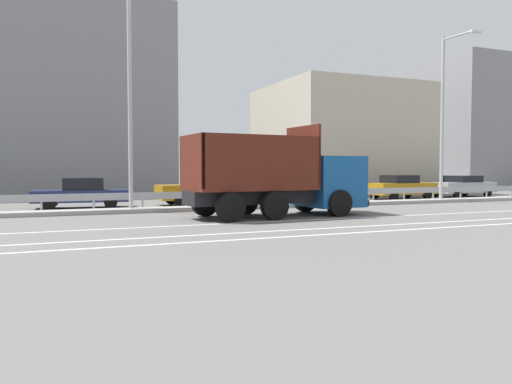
{
  "coord_description": "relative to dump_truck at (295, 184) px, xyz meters",
  "views": [
    {
      "loc": [
        -8.21,
        -18.77,
        1.86
      ],
      "look_at": [
        0.01,
        0.77,
        0.87
      ],
      "focal_mm": 35.0,
      "sensor_mm": 36.0,
      "label": 1
    }
  ],
  "objects": [
    {
      "name": "dump_truck",
      "position": [
        0.0,
        0.0,
        0.0
      ],
      "size": [
        7.36,
        3.18,
        3.56
      ],
      "rotation": [
        0.0,
        0.0,
        -1.5
      ],
      "color": "#144C8C",
      "rests_on": "ground_plane"
    },
    {
      "name": "street_lamp_2",
      "position": [
        11.21,
        3.76,
        3.8
      ],
      "size": [
        0.71,
        2.33,
        9.12
      ],
      "color": "#ADADB2",
      "rests_on": "ground_plane"
    },
    {
      "name": "parked_car_6",
      "position": [
        10.87,
        6.97,
        -0.51
      ],
      "size": [
        4.44,
        2.11,
        1.47
      ],
      "rotation": [
        0.0,
        0.0,
        -1.5
      ],
      "color": "#B27A14",
      "rests_on": "ground_plane"
    },
    {
      "name": "ground_plane",
      "position": [
        -0.91,
        1.07,
        -1.26
      ],
      "size": [
        320.0,
        320.0,
        0.0
      ],
      "primitive_type": "plane",
      "color": "#605E5B"
    },
    {
      "name": "median_road_sign",
      "position": [
        -3.12,
        3.74,
        -0.09
      ],
      "size": [
        0.69,
        0.16,
        2.25
      ],
      "color": "white",
      "rests_on": "ground_plane"
    },
    {
      "name": "lane_strip_1",
      "position": [
        -0.9,
        -4.29,
        -1.25
      ],
      "size": [
        63.84,
        0.16,
        0.01
      ],
      "primitive_type": "cube",
      "color": "silver",
      "rests_on": "ground_plane"
    },
    {
      "name": "lane_strip_0",
      "position": [
        -0.9,
        -1.86,
        -1.25
      ],
      "size": [
        63.84,
        0.16,
        0.01
      ],
      "primitive_type": "cube",
      "color": "silver",
      "rests_on": "ground_plane"
    },
    {
      "name": "street_lamp_1",
      "position": [
        -5.82,
        3.68,
        4.63
      ],
      "size": [
        0.71,
        2.58,
        10.69
      ],
      "color": "#ADADB2",
      "rests_on": "ground_plane"
    },
    {
      "name": "background_building_0",
      "position": [
        -11.9,
        20.82,
        5.47
      ],
      "size": [
        22.7,
        8.37,
        13.45
      ],
      "primitive_type": "cube",
      "color": "gray",
      "rests_on": "ground_plane"
    },
    {
      "name": "parked_car_4",
      "position": [
        -1.67,
        7.0,
        -0.47
      ],
      "size": [
        4.73,
        1.99,
        1.56
      ],
      "rotation": [
        0.0,
        0.0,
        1.6
      ],
      "color": "#B27A14",
      "rests_on": "ground_plane"
    },
    {
      "name": "median_guardrail",
      "position": [
        -0.91,
        5.12,
        -0.69
      ],
      "size": [
        63.84,
        0.09,
        0.78
      ],
      "color": "#9EA0A5",
      "rests_on": "ground_plane"
    },
    {
      "name": "parked_car_3",
      "position": [
        -7.61,
        7.16,
        -0.55
      ],
      "size": [
        4.41,
        2.06,
        1.43
      ],
      "rotation": [
        0.0,
        0.0,
        1.49
      ],
      "color": "navy",
      "rests_on": "ground_plane"
    },
    {
      "name": "background_building_1",
      "position": [
        11.73,
        15.14,
        2.76
      ],
      "size": [
        10.84,
        10.12,
        8.04
      ],
      "primitive_type": "cube",
      "color": "#B7AD99",
      "rests_on": "ground_plane"
    },
    {
      "name": "lane_strip_2",
      "position": [
        -0.9,
        -5.56,
        -1.25
      ],
      "size": [
        63.84,
        0.16,
        0.01
      ],
      "primitive_type": "cube",
      "color": "silver",
      "rests_on": "ground_plane"
    },
    {
      "name": "background_building_2",
      "position": [
        30.32,
        19.79,
        4.83
      ],
      "size": [
        12.19,
        10.73,
        12.18
      ],
      "primitive_type": "cube",
      "color": "gray",
      "rests_on": "ground_plane"
    },
    {
      "name": "parked_car_7",
      "position": [
        15.98,
        7.17,
        -0.53
      ],
      "size": [
        4.56,
        2.23,
        1.41
      ],
      "rotation": [
        0.0,
        0.0,
        1.63
      ],
      "color": "#A3A3A8",
      "rests_on": "ground_plane"
    },
    {
      "name": "median_island",
      "position": [
        -0.91,
        3.74,
        -1.17
      ],
      "size": [
        35.11,
        1.1,
        0.18
      ],
      "primitive_type": "cube",
      "color": "gray",
      "rests_on": "ground_plane"
    },
    {
      "name": "parked_car_5",
      "position": [
        4.95,
        7.2,
        -0.48
      ],
      "size": [
        4.22,
        1.93,
        1.56
      ],
      "rotation": [
        0.0,
        0.0,
        1.54
      ],
      "color": "gray",
      "rests_on": "ground_plane"
    }
  ]
}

